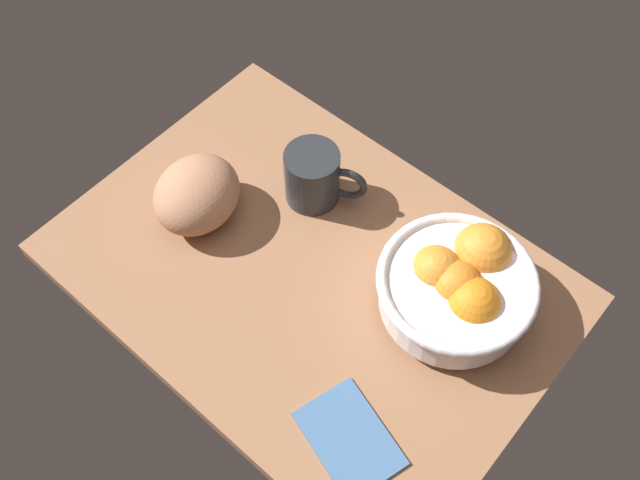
% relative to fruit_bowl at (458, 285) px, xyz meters
% --- Properties ---
extents(ground_plane, '(0.74, 0.52, 0.03)m').
position_rel_fruit_bowl_xyz_m(ground_plane, '(-0.19, -0.09, -0.07)').
color(ground_plane, '#966646').
extents(fruit_bowl, '(0.23, 0.23, 0.11)m').
position_rel_fruit_bowl_xyz_m(fruit_bowl, '(0.00, 0.00, 0.00)').
color(fruit_bowl, white).
rests_on(fruit_bowl, ground).
extents(bread_loaf, '(0.16, 0.17, 0.10)m').
position_rel_fruit_bowl_xyz_m(bread_loaf, '(-0.40, -0.13, -0.01)').
color(bread_loaf, tan).
rests_on(bread_loaf, ground).
extents(napkin_folded, '(0.16, 0.13, 0.01)m').
position_rel_fruit_bowl_xyz_m(napkin_folded, '(0.01, -0.25, -0.05)').
color(napkin_folded, '#456C99').
rests_on(napkin_folded, ground).
extents(mug, '(0.13, 0.09, 0.10)m').
position_rel_fruit_bowl_xyz_m(mug, '(-0.28, 0.02, -0.01)').
color(mug, '#272A2E').
rests_on(mug, ground).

